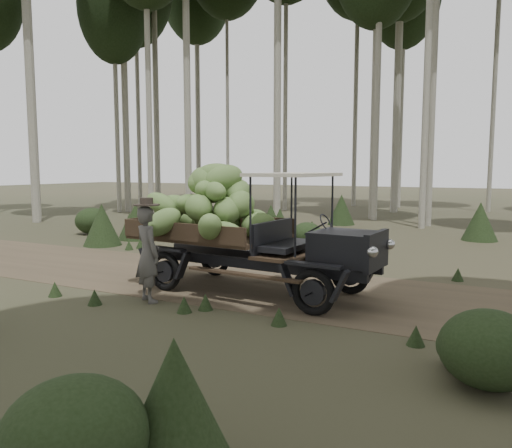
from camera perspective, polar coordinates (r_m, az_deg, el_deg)
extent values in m
plane|color=#473D2B|center=(11.86, -7.19, -6.09)|extent=(120.00, 120.00, 0.00)
cube|color=brown|center=(11.86, -7.19, -6.07)|extent=(70.00, 4.00, 0.01)
cube|color=black|center=(9.34, 10.08, -2.69)|extent=(1.18, 1.13, 0.60)
cube|color=black|center=(9.14, 13.60, -2.97)|extent=(0.20, 1.10, 0.68)
cube|color=black|center=(9.98, 1.88, -1.38)|extent=(0.21, 1.54, 0.60)
cube|color=#38281C|center=(10.83, -5.19, -1.37)|extent=(3.22, 2.22, 0.09)
cube|color=#38281C|center=(11.60, -2.29, 0.15)|extent=(3.06, 0.32, 0.35)
cube|color=#38281C|center=(10.04, -8.57, -0.90)|extent=(3.06, 0.32, 0.35)
cube|color=#38281C|center=(11.78, -11.19, 0.13)|extent=(0.23, 1.97, 0.35)
cube|color=beige|center=(9.66, 4.34, 5.65)|extent=(1.41, 1.96, 0.07)
cube|color=black|center=(10.61, 1.18, -3.79)|extent=(5.03, 0.52, 0.20)
cube|color=black|center=(9.91, -1.26, -4.51)|extent=(5.03, 0.52, 0.20)
torus|color=black|center=(10.35, 10.66, -5.64)|extent=(0.84, 0.22, 0.83)
torus|color=black|center=(8.77, 6.53, -7.76)|extent=(0.84, 0.22, 0.83)
torus|color=black|center=(11.95, -4.75, -3.93)|extent=(0.84, 0.22, 0.83)
torus|color=black|center=(10.62, -10.38, -5.32)|extent=(0.84, 0.22, 0.83)
sphere|color=beige|center=(9.57, 15.02, -2.26)|extent=(0.20, 0.20, 0.20)
sphere|color=beige|center=(8.64, 13.15, -3.13)|extent=(0.20, 0.20, 0.20)
ellipsoid|color=olive|center=(10.88, -5.23, 0.28)|extent=(0.94, 0.58, 0.69)
ellipsoid|color=olive|center=(10.29, -6.57, 1.87)|extent=(0.96, 0.93, 0.66)
ellipsoid|color=olive|center=(10.72, -2.00, 3.66)|extent=(0.79, 1.11, 0.72)
ellipsoid|color=olive|center=(10.79, -4.52, 5.57)|extent=(1.05, 0.91, 0.52)
ellipsoid|color=olive|center=(10.66, -3.33, 0.12)|extent=(0.80, 0.63, 0.54)
ellipsoid|color=olive|center=(10.84, -10.75, 2.28)|extent=(0.88, 0.46, 0.68)
ellipsoid|color=olive|center=(10.25, -4.74, 3.73)|extent=(0.83, 0.73, 0.44)
ellipsoid|color=olive|center=(10.96, -6.04, 4.99)|extent=(0.59, 1.03, 0.77)
ellipsoid|color=olive|center=(9.68, -3.85, -0.94)|extent=(0.97, 0.56, 0.45)
ellipsoid|color=olive|center=(11.17, -9.71, 1.86)|extent=(1.03, 0.83, 0.75)
ellipsoid|color=olive|center=(10.82, -5.21, 3.94)|extent=(1.07, 1.02, 0.79)
ellipsoid|color=olive|center=(10.94, -5.26, 5.12)|extent=(0.93, 0.81, 0.55)
ellipsoid|color=olive|center=(10.67, -0.02, 0.38)|extent=(0.89, 0.79, 0.50)
ellipsoid|color=olive|center=(10.36, -1.79, 2.24)|extent=(0.66, 0.90, 0.67)
ellipsoid|color=olive|center=(10.85, -3.99, 4.07)|extent=(1.03, 0.77, 0.66)
ellipsoid|color=olive|center=(10.80, -6.03, 4.94)|extent=(1.00, 0.95, 0.74)
ellipsoid|color=olive|center=(11.79, -8.21, 0.72)|extent=(1.03, 0.64, 0.75)
ellipsoid|color=olive|center=(10.83, -7.44, 2.17)|extent=(0.48, 0.99, 0.62)
ellipsoid|color=olive|center=(10.55, -5.71, 3.75)|extent=(0.64, 0.93, 0.58)
ellipsoid|color=olive|center=(10.68, -3.69, 5.26)|extent=(0.98, 1.13, 0.73)
ellipsoid|color=olive|center=(10.26, 0.34, -0.19)|extent=(0.93, 0.86, 0.58)
ellipsoid|color=olive|center=(10.24, -3.35, 1.53)|extent=(0.94, 1.03, 0.64)
ellipsoid|color=olive|center=(10.26, -10.66, 0.21)|extent=(1.06, 0.94, 0.83)
ellipsoid|color=olive|center=(9.50, -5.26, -0.33)|extent=(0.85, 1.00, 0.77)
imported|color=#514E4A|center=(9.75, -12.26, -3.40)|extent=(0.80, 0.70, 1.84)
cylinder|color=#2F2721|center=(9.64, -12.39, 2.15)|extent=(0.66, 0.66, 0.02)
cylinder|color=#2F2721|center=(9.63, -12.40, 2.52)|extent=(0.33, 0.33, 0.15)
cylinder|color=#B2AD9E|center=(30.46, -15.73, 14.65)|extent=(0.26, 0.26, 14.08)
ellipsoid|color=black|center=(31.44, -16.00, 22.79)|extent=(3.94, 3.94, 6.31)
cylinder|color=#B2AD9E|center=(26.70, -7.98, 20.87)|extent=(0.36, 0.36, 18.49)
cylinder|color=#B2AD9E|center=(31.03, -14.88, 18.28)|extent=(0.38, 0.38, 18.09)
cylinder|color=#B2AD9E|center=(33.42, -11.51, 20.17)|extent=(0.36, 0.36, 21.14)
cylinder|color=#B2AD9E|center=(26.49, 2.50, 22.92)|extent=(0.37, 0.37, 20.17)
cylinder|color=#B2AD9E|center=(30.62, 15.97, 18.15)|extent=(0.42, 0.42, 17.81)
cylinder|color=#B2AD9E|center=(26.08, -12.29, 19.35)|extent=(0.29, 0.29, 16.91)
cylinder|color=#B2AD9E|center=(26.63, -24.72, 21.12)|extent=(0.42, 0.42, 19.14)
cylinder|color=#B2AD9E|center=(32.75, 25.90, 19.85)|extent=(0.26, 0.26, 21.01)
cylinder|color=#B2AD9E|center=(34.64, -3.32, 19.13)|extent=(0.22, 0.22, 20.36)
cylinder|color=#B2AD9E|center=(35.11, 11.44, 18.78)|extent=(0.28, 0.28, 20.29)
cylinder|color=#B2AD9E|center=(31.15, 3.43, 20.39)|extent=(0.25, 0.25, 20.16)
cylinder|color=#B2AD9E|center=(26.10, 13.40, 17.62)|extent=(0.22, 0.22, 15.40)
cylinder|color=#B2AD9E|center=(26.06, 13.90, 21.90)|extent=(0.30, 0.30, 19.18)
cylinder|color=#B2AD9E|center=(34.16, 16.27, 15.93)|extent=(0.39, 0.39, 16.69)
cylinder|color=#B2AD9E|center=(34.59, -13.42, 16.33)|extent=(0.27, 0.27, 17.21)
cylinder|color=#B2AD9E|center=(39.87, -6.72, 16.99)|extent=(0.37, 0.37, 19.79)
cone|color=#233319|center=(21.59, 2.75, 0.72)|extent=(0.74, 0.74, 0.83)
ellipsoid|color=#233319|center=(4.44, -20.05, -21.96)|extent=(1.16, 1.16, 0.93)
cone|color=#233319|center=(17.23, -3.79, -1.25)|extent=(0.47, 0.47, 0.52)
cone|color=#233319|center=(21.64, -7.05, 1.37)|extent=(1.21, 1.21, 1.34)
ellipsoid|color=#233319|center=(6.55, 25.09, -12.81)|extent=(1.15, 1.15, 0.92)
cone|color=#233319|center=(18.91, -14.23, -0.15)|extent=(0.83, 0.83, 0.92)
ellipsoid|color=#233319|center=(16.34, 5.84, -1.18)|extent=(1.00, 1.00, 0.80)
cone|color=#233319|center=(18.80, -1.12, 0.23)|extent=(0.96, 0.96, 1.06)
cone|color=#233319|center=(18.36, -13.59, 0.29)|extent=(1.18, 1.18, 1.31)
cone|color=#233319|center=(4.51, -9.25, -19.69)|extent=(1.05, 1.05, 1.16)
cone|color=#233319|center=(18.28, 4.89, -0.83)|extent=(0.46, 0.46, 0.51)
cone|color=#233319|center=(18.57, 6.41, -0.57)|extent=(0.56, 0.56, 0.62)
cone|color=#233319|center=(16.26, 2.41, -1.46)|extent=(0.60, 0.60, 0.66)
ellipsoid|color=#233319|center=(18.25, 0.22, -0.81)|extent=(0.63, 0.63, 0.51)
cone|color=#233319|center=(17.27, -17.18, -0.06)|extent=(1.25, 1.25, 1.39)
ellipsoid|color=#233319|center=(20.34, -18.24, 0.35)|extent=(1.28, 1.28, 1.02)
cone|color=#233319|center=(23.61, 1.72, 1.23)|extent=(0.76, 0.76, 0.84)
cone|color=#233319|center=(22.88, 9.73, 1.64)|extent=(1.23, 1.23, 1.37)
ellipsoid|color=#233319|center=(7.05, 22.81, -12.85)|extent=(0.72, 0.72, 0.58)
cone|color=#233319|center=(20.41, -12.82, 0.78)|extent=(1.09, 1.09, 1.22)
cone|color=#233319|center=(19.63, -9.60, -0.30)|extent=(0.52, 0.52, 0.58)
cone|color=#233319|center=(19.29, 24.23, 0.27)|extent=(1.23, 1.23, 1.36)
cone|color=#233319|center=(13.73, -1.60, -3.68)|extent=(0.27, 0.27, 0.30)
cone|color=#233319|center=(17.00, -16.16, -1.98)|extent=(0.27, 0.27, 0.30)
cone|color=#233319|center=(9.92, -17.96, -7.96)|extent=(0.27, 0.27, 0.30)
cone|color=#233319|center=(12.29, 22.07, -5.36)|extent=(0.27, 0.27, 0.30)
cone|color=#233319|center=(8.28, 2.64, -10.49)|extent=(0.27, 0.27, 0.30)
cone|color=#233319|center=(9.17, -5.79, -8.84)|extent=(0.27, 0.27, 0.30)
cone|color=#233319|center=(14.61, -5.93, -3.10)|extent=(0.27, 0.27, 0.30)
cone|color=#233319|center=(16.38, -13.11, -2.20)|extent=(0.27, 0.27, 0.30)
cone|color=#233319|center=(16.14, -14.32, -2.36)|extent=(0.27, 0.27, 0.30)
cone|color=#233319|center=(7.74, 17.80, -12.02)|extent=(0.27, 0.27, 0.30)
cone|color=#233319|center=(10.83, -22.00, -6.91)|extent=(0.27, 0.27, 0.30)
cone|color=#233319|center=(14.90, -7.45, -2.93)|extent=(0.27, 0.27, 0.30)
cone|color=#233319|center=(9.05, -8.21, -9.08)|extent=(0.27, 0.27, 0.30)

